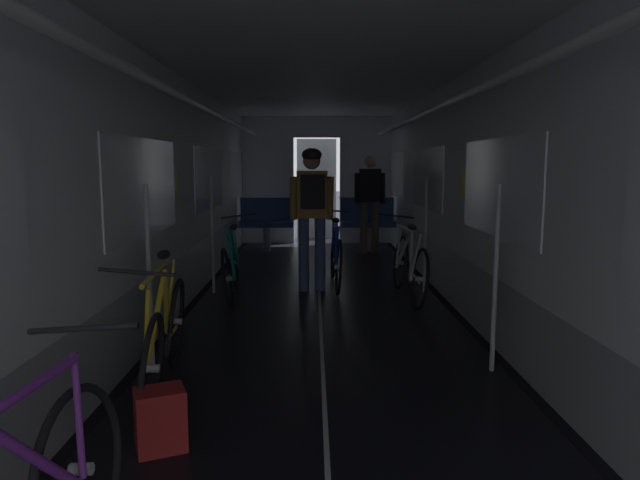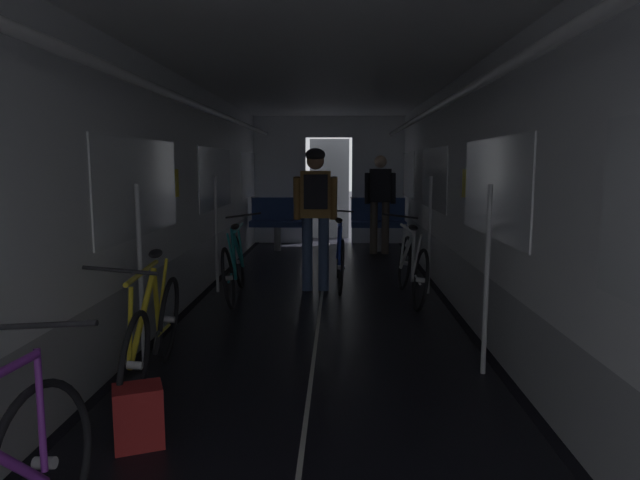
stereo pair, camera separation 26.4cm
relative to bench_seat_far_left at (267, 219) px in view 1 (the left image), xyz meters
name	(u,v)px [view 1 (the left image)]	position (x,y,z in m)	size (l,w,h in m)	color
train_car_shell	(320,148)	(0.90, -4.47, 1.13)	(3.14, 12.34, 2.57)	black
bench_seat_far_left	(267,219)	(0.00, 0.00, 0.00)	(0.98, 0.51, 0.95)	gray
bench_seat_far_right	(367,219)	(1.80, 0.00, 0.00)	(0.98, 0.51, 0.95)	gray
bicycle_yellow	(165,334)	(-0.19, -6.27, -0.19)	(0.44, 1.69, 0.95)	black
bicycle_silver	(409,266)	(1.93, -3.69, -0.19)	(0.44, 1.69, 0.95)	black
bicycle_teal	(231,266)	(-0.11, -3.66, -0.19)	(0.44, 1.69, 0.95)	black
person_cyclist_aisle	(312,203)	(0.82, -3.27, 0.50)	(0.54, 0.40, 1.73)	#384C75
bicycle_blue_in_aisle	(336,256)	(1.12, -3.00, -0.18)	(0.44, 1.69, 0.94)	black
person_standing_near_bench	(370,197)	(1.80, -0.38, 0.41)	(0.53, 0.23, 1.69)	brown
backpack_on_floor	(160,420)	(0.00, -7.13, -0.40)	(0.26, 0.20, 0.34)	maroon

